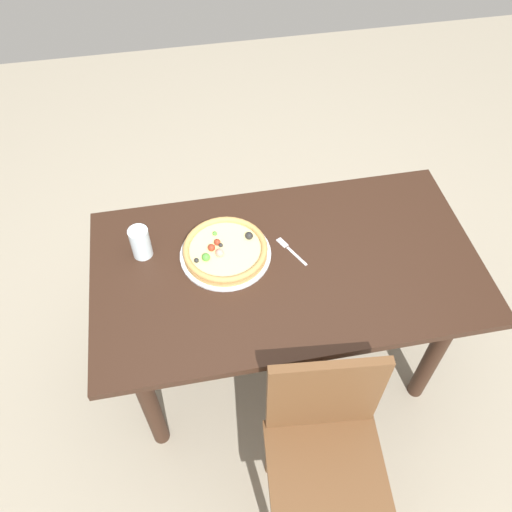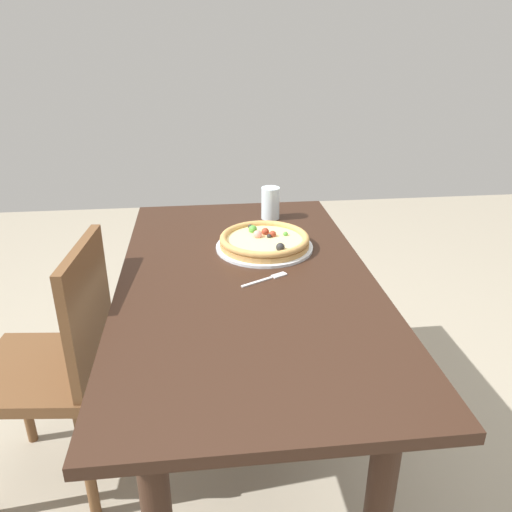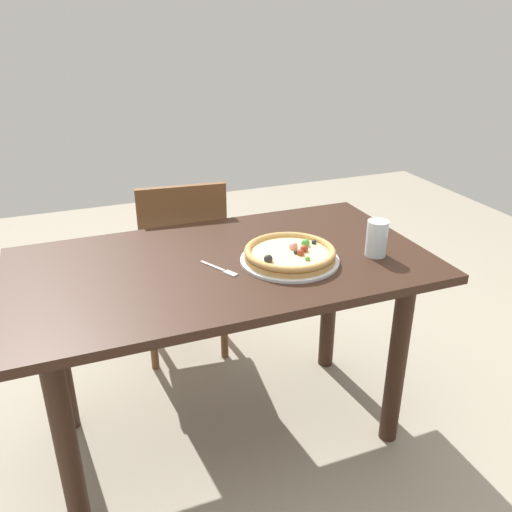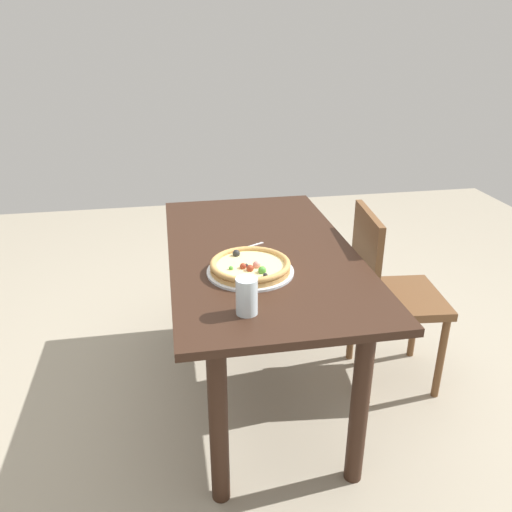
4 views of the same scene
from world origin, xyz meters
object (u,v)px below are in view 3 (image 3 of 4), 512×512
Objects in this scene: pizza at (290,253)px; fork at (221,270)px; drinking_glass at (377,238)px; dining_table at (223,292)px; chair_near at (182,261)px; plate at (290,260)px.

fork is (0.24, -0.02, -0.03)m from pizza.
dining_table is at bearing -15.81° from drinking_glass.
plate is (-0.22, 0.70, 0.27)m from chair_near.
drinking_glass is at bearing 53.78° from fork.
chair_near reaches higher than fork.
dining_table is 0.14m from fork.
drinking_glass is at bearing 164.19° from dining_table.
drinking_glass reaches higher than dining_table.
chair_near is at bearing -55.16° from drinking_glass.
chair_near is 2.82× the size of pizza.
chair_near reaches higher than dining_table.
plate is at bearing -66.54° from chair_near.
dining_table is 4.20× the size of plate.
drinking_glass is (-0.52, 0.15, 0.19)m from dining_table.
dining_table is 0.63m from chair_near.
chair_near is (0.01, -0.61, -0.14)m from dining_table.
dining_table is 0.28m from pizza.
dining_table is 1.62× the size of chair_near.
pizza is at bearing 170.22° from plate.
pizza is at bearing -11.73° from drinking_glass.
plate is at bearing 158.73° from dining_table.
fork is at bearing -4.61° from pizza.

